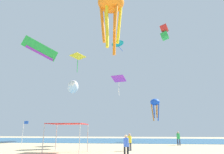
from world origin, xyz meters
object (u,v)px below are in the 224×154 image
object	(u,v)px
kite_diamond_yellow	(78,57)
kite_octopus_blue	(155,103)
kite_delta_teal	(117,43)
kite_box_red	(164,32)
person_central	(178,137)
person_near_tent	(126,144)
kite_parafoil_green	(40,49)
person_leftmost	(130,141)
banner_flag	(24,131)
kite_diamond_purple	(119,80)
canopy_tent	(68,125)
kite_octopus_orange	(111,5)
kite_inflatable_white	(73,87)

from	to	relation	value
kite_diamond_yellow	kite_octopus_blue	bearing A→B (deg)	-127.75
kite_delta_teal	kite_box_red	size ratio (longest dim) A/B	1.43
person_central	kite_delta_teal	size ratio (longest dim) A/B	0.50
kite_diamond_yellow	kite_delta_teal	world-z (taller)	kite_delta_teal
person_near_tent	kite_parafoil_green	distance (m)	22.93
person_leftmost	banner_flag	world-z (taller)	banner_flag
kite_diamond_yellow	kite_diamond_purple	distance (m)	11.03
kite_box_red	kite_octopus_blue	world-z (taller)	kite_box_red
canopy_tent	kite_octopus_blue	distance (m)	24.30
person_leftmost	kite_diamond_purple	bearing A→B (deg)	49.45
person_near_tent	kite_diamond_purple	xyz separation A→B (m)	(-1.96, 15.20, 9.10)
person_central	kite_diamond_purple	size ratio (longest dim) A/B	0.60
kite_parafoil_green	kite_box_red	world-z (taller)	kite_box_red
person_near_tent	canopy_tent	bearing A→B (deg)	-62.29
canopy_tent	person_central	world-z (taller)	canopy_tent
banner_flag	kite_box_red	xyz separation A→B (m)	(18.57, 8.53, 16.25)
person_near_tent	banner_flag	bearing A→B (deg)	-66.72
kite_diamond_yellow	kite_delta_teal	size ratio (longest dim) A/B	0.92
person_leftmost	kite_parafoil_green	xyz separation A→B (m)	(-14.32, 6.58, 13.65)
canopy_tent	kite_delta_teal	distance (m)	29.94
kite_octopus_orange	kite_parafoil_green	bearing A→B (deg)	-162.37
kite_diamond_yellow	kite_delta_teal	distance (m)	11.05
kite_octopus_orange	kite_delta_teal	world-z (taller)	kite_delta_teal
person_leftmost	kite_inflatable_white	xyz separation A→B (m)	(-12.98, 19.72, 10.21)
canopy_tent	kite_diamond_purple	size ratio (longest dim) A/B	1.08
canopy_tent	kite_octopus_orange	distance (m)	14.48
canopy_tent	banner_flag	distance (m)	8.19
banner_flag	kite_octopus_blue	distance (m)	24.89
kite_delta_teal	kite_diamond_purple	distance (m)	15.42
canopy_tent	kite_diamond_purple	world-z (taller)	kite_diamond_purple
kite_box_red	person_near_tent	bearing A→B (deg)	-5.13
kite_parafoil_green	kite_inflatable_white	bearing A→B (deg)	46.44
kite_inflatable_white	kite_box_red	distance (m)	22.18
kite_parafoil_green	kite_diamond_purple	world-z (taller)	kite_parafoil_green
kite_parafoil_green	kite_box_red	xyz separation A→B (m)	(20.16, 3.69, 3.52)
kite_delta_teal	kite_octopus_blue	world-z (taller)	kite_delta_teal
person_central	kite_octopus_blue	size ratio (longest dim) A/B	0.43
kite_octopus_blue	kite_parafoil_green	bearing A→B (deg)	-23.95
canopy_tent	person_central	xyz separation A→B (m)	(12.21, 11.33, -1.40)
person_near_tent	kite_delta_teal	distance (m)	32.89
kite_delta_teal	canopy_tent	bearing A→B (deg)	19.97
kite_diamond_yellow	kite_octopus_blue	size ratio (longest dim) A/B	0.79
kite_delta_teal	kite_box_red	xyz separation A→B (m)	(9.07, -10.23, -3.29)
kite_inflatable_white	kite_box_red	world-z (taller)	kite_box_red
person_leftmost	kite_delta_teal	xyz separation A→B (m)	(-3.23, 20.50, 20.45)
kite_inflatable_white	kite_parafoil_green	distance (m)	13.64
person_near_tent	kite_octopus_blue	size ratio (longest dim) A/B	0.38
person_leftmost	kite_box_red	distance (m)	20.84
person_leftmost	kite_diamond_purple	size ratio (longest dim) A/B	0.54
kite_parafoil_green	kite_diamond_purple	distance (m)	13.60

